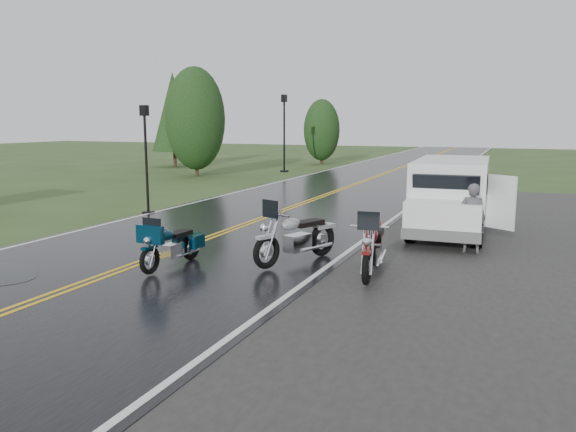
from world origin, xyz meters
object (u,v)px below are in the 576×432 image
object	(u,v)px
motorcycle_teal	(149,249)
motorcycle_silver	(266,238)
van_white	(412,203)
lamp_post_near_left	(146,160)
lamp_post_far_left	(284,133)
motorcycle_red	(367,253)
person_at_van	(472,219)

from	to	relation	value
motorcycle_teal	motorcycle_silver	distance (m)	2.31
motorcycle_silver	van_white	size ratio (longest dim) A/B	0.45
lamp_post_near_left	lamp_post_far_left	xyz separation A→B (m)	(-2.00, 16.10, 0.54)
lamp_post_far_left	motorcycle_teal	bearing A→B (deg)	-73.25
van_white	lamp_post_far_left	size ratio (longest dim) A/B	1.12
motorcycle_red	person_at_van	size ratio (longest dim) A/B	1.40
person_at_van	lamp_post_near_left	world-z (taller)	lamp_post_near_left
person_at_van	lamp_post_far_left	distance (m)	21.82
motorcycle_red	van_white	world-z (taller)	van_white
person_at_van	lamp_post_near_left	bearing A→B (deg)	-5.41
motorcycle_silver	lamp_post_near_left	size ratio (longest dim) A/B	0.65
lamp_post_near_left	lamp_post_far_left	size ratio (longest dim) A/B	0.77
motorcycle_red	van_white	bearing A→B (deg)	82.02
motorcycle_red	lamp_post_far_left	size ratio (longest dim) A/B	0.48
motorcycle_silver	van_white	xyz separation A→B (m)	(2.19, 3.81, 0.33)
motorcycle_teal	person_at_van	distance (m)	7.21
lamp_post_far_left	van_white	bearing A→B (deg)	-57.92
lamp_post_near_left	motorcycle_silver	bearing A→B (deg)	-37.21
van_white	lamp_post_near_left	world-z (taller)	lamp_post_near_left
motorcycle_red	motorcycle_teal	world-z (taller)	motorcycle_red
person_at_van	van_white	bearing A→B (deg)	-16.01
motorcycle_silver	person_at_van	distance (m)	4.91
motorcycle_teal	motorcycle_silver	size ratio (longest dim) A/B	0.81
motorcycle_silver	lamp_post_near_left	world-z (taller)	lamp_post_near_left
motorcycle_teal	van_white	xyz separation A→B (m)	(4.13, 5.06, 0.46)
motorcycle_teal	lamp_post_far_left	size ratio (longest dim) A/B	0.41
person_at_van	lamp_post_near_left	distance (m)	10.57
motorcycle_teal	motorcycle_silver	world-z (taller)	motorcycle_silver
motorcycle_silver	lamp_post_far_left	world-z (taller)	lamp_post_far_left
motorcycle_silver	van_white	bearing A→B (deg)	82.17
motorcycle_silver	lamp_post_near_left	xyz separation A→B (m)	(-6.69, 5.08, 1.10)
lamp_post_far_left	person_at_van	bearing A→B (deg)	-55.39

